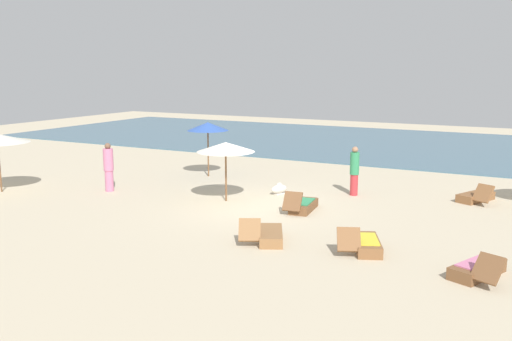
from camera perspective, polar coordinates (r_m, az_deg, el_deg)
ground_plane at (r=19.03m, az=-0.46°, el=-3.51°), size 60.00×60.00×0.00m
ocean_water at (r=34.71m, az=12.88°, el=2.64°), size 48.00×16.00×0.06m
umbrella_1 at (r=19.29m, az=-3.08°, el=2.37°), size 1.99×1.99×2.05m
umbrella_2 at (r=23.76m, az=-4.88°, el=4.43°), size 1.73×1.73×2.29m
lounger_0 at (r=14.65m, az=10.96°, el=-7.28°), size 1.21×1.79×0.68m
lounger_1 at (r=20.93m, az=21.31°, el=-2.46°), size 1.24×1.76×0.71m
lounger_2 at (r=15.14m, az=1.30°, el=-6.52°), size 1.27×1.77×0.69m
lounger_3 at (r=18.31m, az=4.72°, el=-3.53°), size 0.80×1.72×0.72m
lounger_5 at (r=13.60m, az=21.47°, el=-9.24°), size 1.20×1.78×0.69m
person_0 at (r=21.66m, az=-14.63°, el=0.34°), size 0.45×0.45×1.81m
person_1 at (r=20.59m, az=9.89°, el=-0.02°), size 0.46×0.46×1.78m
dog at (r=20.67m, az=2.34°, el=-1.85°), size 0.56×0.78×0.36m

